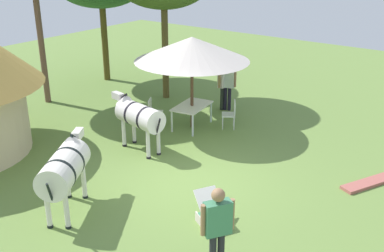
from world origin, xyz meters
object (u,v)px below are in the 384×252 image
(guest_behind_table, at_px, (228,82))
(zebra_nearest_camera, at_px, (139,116))
(guest_beside_umbrella, at_px, (223,82))
(zebra_by_umbrella, at_px, (65,168))
(patio_chair_near_lawn, at_px, (231,113))
(patio_chair_east_end, at_px, (153,110))
(shade_umbrella, at_px, (192,49))
(patio_dining_table, at_px, (192,108))
(striped_lounge_chair, at_px, (212,213))
(standing_watcher, at_px, (218,224))

(guest_behind_table, xyz_separation_m, zebra_nearest_camera, (-4.32, 0.22, 0.02))
(guest_beside_umbrella, height_order, zebra_by_umbrella, guest_beside_umbrella)
(patio_chair_near_lawn, bearing_deg, zebra_nearest_camera, 124.64)
(patio_chair_east_end, bearing_deg, patio_chair_near_lawn, 91.11)
(shade_umbrella, relative_size, patio_chair_east_end, 3.95)
(patio_chair_near_lawn, xyz_separation_m, guest_behind_table, (1.35, 1.00, 0.50))
(patio_dining_table, distance_m, patio_chair_near_lawn, 1.26)
(patio_dining_table, bearing_deg, patio_chair_east_end, 120.84)
(patio_chair_east_end, relative_size, guest_beside_umbrella, 0.54)
(guest_behind_table, relative_size, zebra_nearest_camera, 0.78)
(shade_umbrella, xyz_separation_m, striped_lounge_chair, (-4.17, -3.60, -2.29))
(standing_watcher, xyz_separation_m, striped_lounge_chair, (1.31, 0.98, -0.81))
(patio_dining_table, xyz_separation_m, zebra_nearest_camera, (-2.29, 0.17, 0.38))
(patio_chair_near_lawn, relative_size, zebra_by_umbrella, 0.44)
(guest_beside_umbrella, relative_size, zebra_nearest_camera, 0.77)
(patio_dining_table, height_order, zebra_by_umbrella, zebra_by_umbrella)
(patio_dining_table, bearing_deg, shade_umbrella, 26.57)
(shade_umbrella, xyz_separation_m, guest_beside_umbrella, (2.01, 0.11, -1.55))
(standing_watcher, xyz_separation_m, zebra_nearest_camera, (3.18, 4.75, -0.03))
(patio_chair_east_end, xyz_separation_m, guest_beside_umbrella, (2.65, -0.96, 0.48))
(patio_dining_table, xyz_separation_m, striped_lounge_chair, (-4.17, -3.60, -0.40))
(standing_watcher, bearing_deg, zebra_nearest_camera, 89.32)
(guest_beside_umbrella, bearing_deg, patio_chair_east_end, -18.90)
(guest_behind_table, height_order, standing_watcher, standing_watcher)
(shade_umbrella, bearing_deg, guest_behind_table, -1.54)
(shade_umbrella, height_order, striped_lounge_chair, shade_umbrella)
(patio_dining_table, relative_size, patio_chair_east_end, 1.72)
(zebra_by_umbrella, bearing_deg, patio_chair_near_lawn, 55.12)
(patio_chair_near_lawn, height_order, striped_lounge_chair, patio_chair_near_lawn)
(patio_chair_near_lawn, bearing_deg, patio_chair_east_end, 88.89)
(guest_beside_umbrella, distance_m, striped_lounge_chair, 7.24)
(patio_chair_near_lawn, distance_m, zebra_by_umbrella, 6.36)
(standing_watcher, relative_size, zebra_nearest_camera, 0.82)
(shade_umbrella, height_order, guest_beside_umbrella, shade_umbrella)
(guest_beside_umbrella, xyz_separation_m, guest_behind_table, (0.02, -0.17, 0.02))
(patio_dining_table, relative_size, zebra_by_umbrella, 0.76)
(guest_behind_table, bearing_deg, standing_watcher, -74.88)
(patio_dining_table, distance_m, guest_behind_table, 2.06)
(patio_chair_east_end, bearing_deg, guest_beside_umbrella, 129.16)
(patio_chair_east_end, bearing_deg, shade_umbrella, 90.00)
(patio_chair_near_lawn, xyz_separation_m, striped_lounge_chair, (-4.85, -2.54, -0.26))
(zebra_nearest_camera, bearing_deg, patio_chair_near_lawn, -11.96)
(guest_behind_table, height_order, zebra_nearest_camera, guest_behind_table)
(patio_chair_east_end, xyz_separation_m, guest_behind_table, (2.67, -1.13, 0.50))
(patio_chair_east_end, height_order, patio_chair_near_lawn, same)
(guest_beside_umbrella, bearing_deg, standing_watcher, 33.18)
(patio_chair_east_end, bearing_deg, striped_lounge_chair, 22.14)
(guest_beside_umbrella, bearing_deg, guest_behind_table, 98.58)
(striped_lounge_chair, xyz_separation_m, zebra_by_umbrella, (-1.48, 2.85, 0.80))
(zebra_by_umbrella, bearing_deg, guest_behind_table, 63.03)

